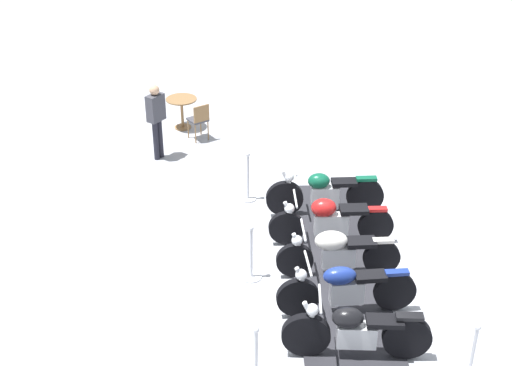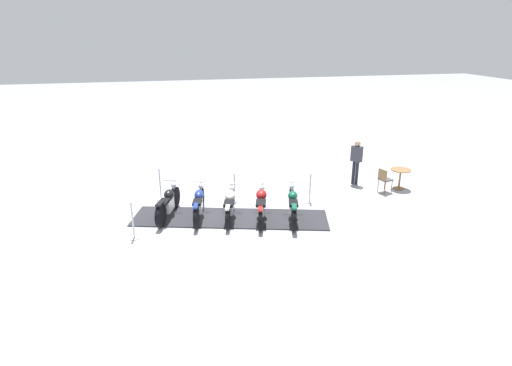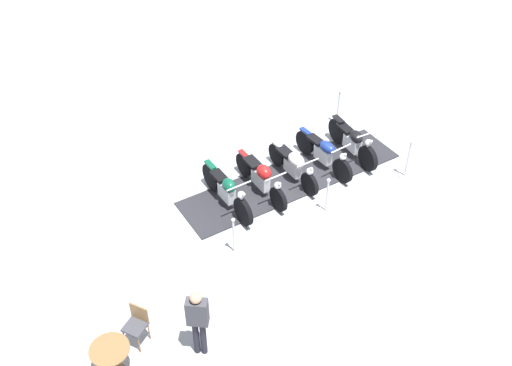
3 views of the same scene
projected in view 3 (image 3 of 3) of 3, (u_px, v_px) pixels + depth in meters
ground_plane at (292, 179)px, 15.42m from camera, size 80.00×80.00×0.00m
display_platform at (292, 179)px, 15.41m from camera, size 3.09×6.29×0.03m
motorcycle_forest at (227, 191)px, 14.30m from camera, size 2.21×0.81×1.04m
motorcycle_maroon at (261, 177)px, 14.68m from camera, size 2.20×0.82×0.94m
motorcycle_cream at (294, 165)px, 15.07m from camera, size 2.05×0.79×0.92m
motorcycle_navy at (324, 153)px, 15.48m from camera, size 2.17×0.73×0.98m
motorcycle_black at (353, 141)px, 15.88m from camera, size 2.06×0.91×1.03m
stanchion_right_mid at (326, 202)px, 14.27m from camera, size 0.36×0.36×1.04m
stanchion_right_rear at (407, 165)px, 15.29m from camera, size 0.34×0.34×1.15m
stanchion_right_front at (234, 241)px, 13.20m from camera, size 0.32×0.32×1.05m
stanchion_left_rear at (338, 113)px, 17.19m from camera, size 0.33×0.33×1.12m
cafe_table at (111, 355)px, 10.68m from camera, size 0.74×0.74×0.76m
cafe_chair_near_table at (137, 323)px, 11.26m from camera, size 0.50×0.50×0.90m
bystander_person at (198, 318)px, 10.74m from camera, size 0.45×0.42×1.73m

